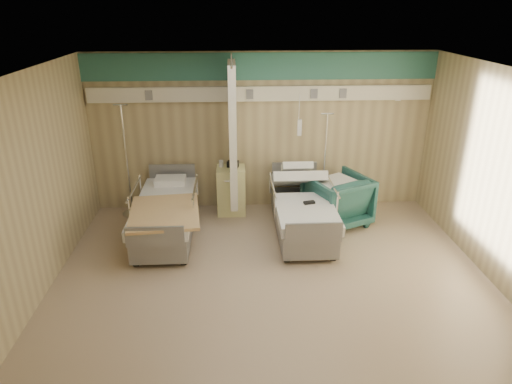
% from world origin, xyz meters
% --- Properties ---
extents(ground, '(6.00, 5.00, 0.00)m').
position_xyz_m(ground, '(0.00, 0.00, 0.00)').
color(ground, '#9C886C').
rests_on(ground, ground).
extents(room_walls, '(6.04, 5.04, 2.82)m').
position_xyz_m(room_walls, '(-0.03, 0.25, 1.86)').
color(room_walls, tan).
rests_on(room_walls, ground).
extents(bed_right, '(1.00, 2.16, 0.63)m').
position_xyz_m(bed_right, '(0.60, 1.30, 0.32)').
color(bed_right, silver).
rests_on(bed_right, ground).
extents(bed_left, '(1.00, 2.16, 0.63)m').
position_xyz_m(bed_left, '(-1.60, 1.30, 0.32)').
color(bed_left, silver).
rests_on(bed_left, ground).
extents(bedside_cabinet, '(0.50, 0.48, 0.85)m').
position_xyz_m(bedside_cabinet, '(-0.55, 2.20, 0.42)').
color(bedside_cabinet, '#E6E18F').
rests_on(bedside_cabinet, ground).
extents(visitor_armchair, '(1.23, 1.25, 0.87)m').
position_xyz_m(visitor_armchair, '(1.25, 1.66, 0.44)').
color(visitor_armchair, '#1F4F4B').
rests_on(visitor_armchair, ground).
extents(waffle_blanket, '(0.89, 0.86, 0.08)m').
position_xyz_m(waffle_blanket, '(1.22, 1.67, 0.91)').
color(waffle_blanket, silver).
rests_on(waffle_blanket, visitor_armchair).
extents(iv_stand_right, '(0.33, 0.33, 1.82)m').
position_xyz_m(iv_stand_right, '(1.10, 2.14, 0.37)').
color(iv_stand_right, silver).
rests_on(iv_stand_right, ground).
extents(iv_stand_left, '(0.36, 0.36, 2.00)m').
position_xyz_m(iv_stand_left, '(-2.34, 2.19, 0.41)').
color(iv_stand_left, silver).
rests_on(iv_stand_left, ground).
extents(call_remote, '(0.19, 0.12, 0.04)m').
position_xyz_m(call_remote, '(0.67, 1.09, 0.65)').
color(call_remote, black).
rests_on(call_remote, bed_right).
extents(tan_blanket, '(1.13, 1.36, 0.04)m').
position_xyz_m(tan_blanket, '(-1.54, 0.84, 0.65)').
color(tan_blanket, tan).
rests_on(tan_blanket, bed_left).
extents(toiletry_bag, '(0.22, 0.16, 0.11)m').
position_xyz_m(toiletry_bag, '(-0.51, 2.26, 0.90)').
color(toiletry_bag, black).
rests_on(toiletry_bag, bedside_cabinet).
extents(white_cup, '(0.11, 0.11, 0.12)m').
position_xyz_m(white_cup, '(-0.72, 2.28, 0.91)').
color(white_cup, white).
rests_on(white_cup, bedside_cabinet).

